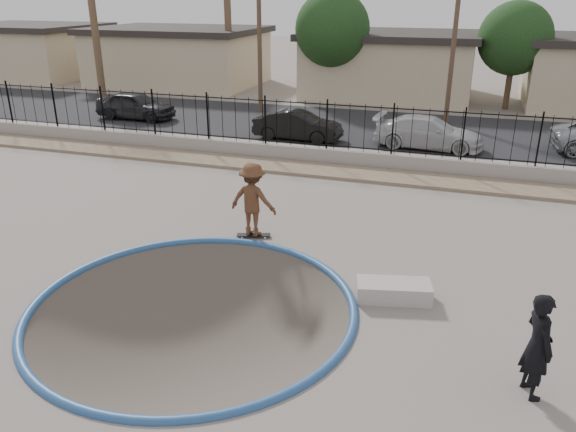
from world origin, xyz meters
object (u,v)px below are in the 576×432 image
Objects in this scene: skater at (253,203)px; skateboard at (254,235)px; car_b at (298,125)px; concrete_ledge at (394,291)px; car_a at (136,105)px; car_c at (429,132)px; videographer at (538,346)px.

skateboard is (-0.00, 0.00, -0.94)m from skater.
concrete_ledge is at bearing -152.33° from car_b.
skater is 16.61m from car_a.
car_c is at bearing -84.05° from car_b.
car_c is (14.97, -1.21, -0.04)m from car_a.
concrete_ledge is at bearing -174.23° from car_c.
videographer is 17.45m from car_b.
skater reaches higher than car_b.
skater is at bearing 165.34° from car_c.
car_a is 9.44m from car_b.
concrete_ledge is 0.39× the size of car_a.
car_c is at bearing 91.92° from concrete_ledge.
skater is at bearing -136.46° from car_a.
car_a is at bearing 89.23° from car_c.
skater is 11.57m from car_c.
videographer is 1.17× the size of concrete_ledge.
concrete_ledge is 21.04m from car_a.
car_b is 0.86× the size of car_c.
car_a is (-15.41, 14.31, 0.54)m from concrete_ledge.
car_b is at bearing 82.71° from skateboard.
car_c is (3.67, 10.96, -0.31)m from skater.
car_c is at bearing -93.95° from car_a.
car_b reaches higher than skateboard.
skater is 10.76m from car_b.
skateboard is at bearing -80.86° from skater.
videographer is at bearing -52.00° from skateboard.
skater is 0.44× the size of car_c.
videographer is at bearing -147.99° from car_b.
car_b is (-6.11, 12.71, 0.48)m from concrete_ledge.
concrete_ledge is at bearing -132.22° from car_a.
videographer reaches higher than concrete_ledge.
car_a is (-11.30, 12.17, -0.26)m from skater.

